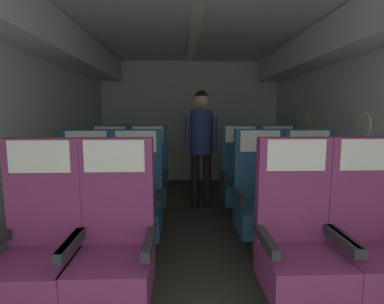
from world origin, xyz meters
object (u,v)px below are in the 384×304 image
object	(u,v)px
seat_a_left_window	(38,250)
seat_a_right_aisle	(371,244)
seat_b_right_aisle	(310,202)
seat_b_left_aisle	(136,203)
seat_a_right_window	(298,246)
flight_attendant	(201,137)
seat_b_left_window	(86,204)
seat_c_left_aisle	(148,180)
seat_c_right_window	(241,180)
seat_c_right_aisle	(278,179)
seat_a_left_aisle	(114,248)
seat_b_right_window	(261,201)
seat_c_left_window	(110,181)

from	to	relation	value
seat_a_left_window	seat_a_right_aisle	xyz separation A→B (m)	(2.06, 0.01, 0.00)
seat_b_right_aisle	seat_b_left_aisle	bearing A→B (deg)	179.71
seat_a_right_aisle	seat_a_right_window	distance (m)	0.47
seat_a_right_window	flight_attendant	bearing A→B (deg)	101.75
seat_a_left_window	seat_b_left_window	world-z (taller)	same
seat_c_left_aisle	seat_c_right_window	size ratio (longest dim) A/B	1.00
seat_a_left_window	seat_b_left_aisle	distance (m)	1.02
seat_a_right_window	seat_c_right_aisle	xyz separation A→B (m)	(0.47, 1.82, 0.00)
seat_a_left_aisle	seat_b_right_window	xyz separation A→B (m)	(1.16, 0.92, 0.00)
seat_a_right_aisle	seat_b_left_window	distance (m)	2.26
seat_a_left_window	seat_c_left_aisle	distance (m)	1.89
seat_a_right_aisle	seat_c_left_window	size ratio (longest dim) A/B	1.00
seat_a_left_aisle	seat_a_right_window	world-z (taller)	same
seat_a_right_window	seat_c_left_window	world-z (taller)	same
seat_b_left_aisle	seat_b_right_aisle	size ratio (longest dim) A/B	1.00
seat_a_left_window	flight_attendant	world-z (taller)	flight_attendant
seat_c_right_window	seat_b_right_window	bearing A→B (deg)	-89.49
seat_c_right_window	seat_b_right_aisle	bearing A→B (deg)	-63.01
seat_a_right_window	seat_b_left_window	distance (m)	1.84
seat_a_left_aisle	seat_c_left_window	world-z (taller)	same
seat_a_right_aisle	seat_a_right_window	bearing A→B (deg)	-179.88
seat_a_right_aisle	seat_b_left_aisle	world-z (taller)	same
seat_a_right_aisle	seat_a_left_window	bearing A→B (deg)	-179.79
seat_a_left_aisle	seat_c_left_aisle	distance (m)	1.83
seat_a_right_aisle	seat_c_right_window	distance (m)	1.87
seat_b_left_window	flight_attendant	xyz separation A→B (m)	(1.14, 1.30, 0.50)
flight_attendant	seat_b_left_aisle	bearing A→B (deg)	85.02
seat_a_left_window	seat_a_right_window	bearing A→B (deg)	0.24
seat_a_right_window	seat_c_right_window	bearing A→B (deg)	89.79
seat_b_left_window	seat_c_right_aisle	size ratio (longest dim) A/B	1.00
seat_a_left_window	flight_attendant	xyz separation A→B (m)	(1.13, 2.22, 0.50)
seat_a_left_window	seat_b_left_aisle	bearing A→B (deg)	63.82
seat_b_left_window	flight_attendant	distance (m)	1.80
seat_b_right_aisle	seat_c_right_window	size ratio (longest dim) A/B	1.00
seat_a_right_window	flight_attendant	world-z (taller)	flight_attendant
seat_c_left_window	seat_c_right_window	size ratio (longest dim) A/B	1.00
seat_c_left_aisle	seat_c_left_window	bearing A→B (deg)	-178.38
seat_b_right_aisle	flight_attendant	world-z (taller)	flight_attendant
seat_a_left_window	seat_c_left_aisle	world-z (taller)	same
seat_a_right_aisle	seat_a_right_window	world-z (taller)	same
seat_a_right_aisle	seat_b_right_window	world-z (taller)	same
seat_b_right_window	seat_c_left_window	xyz separation A→B (m)	(-1.62, 0.89, 0.00)
seat_c_left_window	seat_b_left_window	bearing A→B (deg)	-89.99
seat_b_right_window	seat_c_right_window	distance (m)	0.89
seat_a_right_aisle	seat_c_left_aisle	xyz separation A→B (m)	(-1.61, 1.83, 0.00)
seat_a_left_window	seat_a_right_window	xyz separation A→B (m)	(1.59, 0.01, 0.00)
seat_a_left_window	seat_c_left_window	world-z (taller)	same
seat_a_right_window	seat_c_right_aisle	world-z (taller)	same
seat_a_right_window	seat_b_left_aisle	world-z (taller)	same
seat_a_right_aisle	seat_c_right_aisle	world-z (taller)	same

